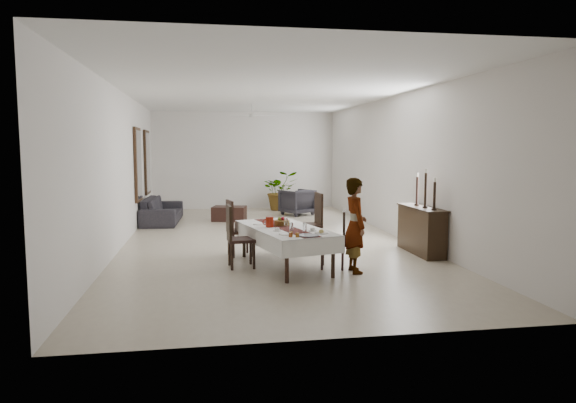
{
  "coord_description": "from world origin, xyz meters",
  "views": [
    {
      "loc": [
        -1.31,
        -11.12,
        2.02
      ],
      "look_at": [
        0.18,
        -1.99,
        1.05
      ],
      "focal_mm": 32.0,
      "sensor_mm": 36.0,
      "label": 1
    }
  ],
  "objects": [
    {
      "name": "chair_left_near_back",
      "position": [
        -0.92,
        -2.57,
        0.78
      ],
      "size": [
        0.07,
        0.45,
        0.57
      ],
      "primitive_type": "cube",
      "rotation": [
        0.0,
        0.0,
        -1.5
      ],
      "color": "black",
      "rests_on": "chair_left_near_seat"
    },
    {
      "name": "chair_left_near_leg_br",
      "position": [
        -0.52,
        -2.73,
        0.22
      ],
      "size": [
        0.05,
        0.05,
        0.45
      ],
      "primitive_type": "cylinder",
      "rotation": [
        0.0,
        0.0,
        0.07
      ],
      "color": "black",
      "rests_on": "floor"
    },
    {
      "name": "fan_rod",
      "position": [
        0.0,
        3.0,
        3.1
      ],
      "size": [
        0.04,
        0.04,
        0.2
      ],
      "primitive_type": "cylinder",
      "color": "silver",
      "rests_on": "ceiling"
    },
    {
      "name": "candlestick_mid_base",
      "position": [
        2.78,
        -2.07,
        0.91
      ],
      "size": [
        0.1,
        0.1,
        0.03
      ],
      "primitive_type": "cylinder",
      "color": "black",
      "rests_on": "sideboard_top"
    },
    {
      "name": "chair_left_far_back",
      "position": [
        -0.86,
        -1.63,
        0.77
      ],
      "size": [
        0.12,
        0.44,
        0.57
      ],
      "primitive_type": "cube",
      "rotation": [
        0.0,
        0.0,
        -1.38
      ],
      "color": "black",
      "rests_on": "chair_left_far_seat"
    },
    {
      "name": "candlestick_mid_candle",
      "position": [
        2.78,
        -2.07,
        1.59
      ],
      "size": [
        0.03,
        0.03,
        0.08
      ],
      "primitive_type": "cylinder",
      "color": "silver",
      "rests_on": "candlestick_mid_shaft"
    },
    {
      "name": "wall_front",
      "position": [
        0.0,
        -6.0,
        1.6
      ],
      "size": [
        6.0,
        0.02,
        3.2
      ],
      "primitive_type": "cube",
      "color": "silver",
      "rests_on": "floor"
    },
    {
      "name": "candlestick_near_base",
      "position": [
        2.78,
        -2.46,
        0.91
      ],
      "size": [
        0.1,
        0.1,
        0.03
      ],
      "primitive_type": "cylinder",
      "color": "black",
      "rests_on": "sideboard_top"
    },
    {
      "name": "coffee_table",
      "position": [
        -0.65,
        3.09,
        0.2
      ],
      "size": [
        1.02,
        0.8,
        0.4
      ],
      "primitive_type": "cube",
      "rotation": [
        0.0,
        0.0,
        -0.24
      ],
      "color": "black",
      "rests_on": "floor"
    },
    {
      "name": "jam_jar_a",
      "position": [
        0.06,
        -3.59,
        0.71
      ],
      "size": [
        0.06,
        0.06,
        0.07
      ],
      "primitive_type": "cylinder",
      "color": "#8C4E14",
      "rests_on": "tablecloth_top"
    },
    {
      "name": "chair_right_far_leg_fr",
      "position": [
        0.86,
        -1.15,
        0.24
      ],
      "size": [
        0.05,
        0.05,
        0.48
      ],
      "primitive_type": "cylinder",
      "rotation": [
        0.0,
        0.0,
        0.05
      ],
      "color": "black",
      "rests_on": "floor"
    },
    {
      "name": "potted_plant",
      "position": [
        1.11,
        5.34,
        0.63
      ],
      "size": [
        1.21,
        1.07,
        1.27
      ],
      "primitive_type": "imported",
      "rotation": [
        0.0,
        0.0,
        0.07
      ],
      "color": "#2B4F1F",
      "rests_on": "floor"
    },
    {
      "name": "saucer_right",
      "position": [
        0.4,
        -3.07,
        0.68
      ],
      "size": [
        0.13,
        0.13,
        0.01
      ],
      "primitive_type": "cylinder",
      "color": "silver",
      "rests_on": "tablecloth_top"
    },
    {
      "name": "serving_tray",
      "position": [
        0.24,
        -3.52,
        0.68
      ],
      "size": [
        0.32,
        0.32,
        0.02
      ],
      "primitive_type": "cylinder",
      "color": "#45454A",
      "rests_on": "tablecloth_top"
    },
    {
      "name": "chair_right_near_leg_bl",
      "position": [
        0.59,
        -2.97,
        0.2
      ],
      "size": [
        0.05,
        0.05,
        0.41
      ],
      "primitive_type": "cylinder",
      "rotation": [
        0.0,
        0.0,
        -0.28
      ],
      "color": "black",
      "rests_on": "floor"
    },
    {
      "name": "sofa",
      "position": [
        -2.46,
        3.05,
        0.34
      ],
      "size": [
        1.01,
        2.35,
        0.67
      ],
      "primitive_type": "imported",
      "rotation": [
        0.0,
        0.0,
        1.52
      ],
      "color": "#28252A",
      "rests_on": "floor"
    },
    {
      "name": "chair_right_near_leg_fr",
      "position": [
        1.01,
        -2.73,
        0.2
      ],
      "size": [
        0.05,
        0.05,
        0.41
      ],
      "primitive_type": "cylinder",
      "rotation": [
        0.0,
        0.0,
        -0.28
      ],
      "color": "black",
      "rests_on": "floor"
    },
    {
      "name": "chair_left_far_leg_fl",
      "position": [
        -0.88,
        -1.45,
        0.22
      ],
      "size": [
        0.05,
        0.05,
        0.44
      ],
      "primitive_type": "cylinder",
      "rotation": [
        0.0,
        0.0,
        0.19
      ],
      "color": "black",
      "rests_on": "floor"
    },
    {
      "name": "fruit_red",
      "position": [
        0.03,
        -2.36,
        0.79
      ],
      "size": [
        0.08,
        0.08,
        0.08
      ],
      "primitive_type": "sphere",
      "color": "#A71021",
      "rests_on": "fruit_basket"
    },
    {
      "name": "table_runner",
      "position": [
        0.01,
        -2.61,
        0.68
      ],
      "size": [
        0.84,
        2.23,
        0.0
      ],
      "primitive_type": "cube",
      "rotation": [
        0.0,
        0.0,
        0.24
      ],
      "color": "#521C17",
      "rests_on": "tablecloth_top"
    },
    {
      "name": "chair_right_near_leg_fl",
      "position": [
        0.91,
        -3.06,
        0.2
      ],
      "size": [
        0.05,
        0.05,
        0.41
      ],
      "primitive_type": "cylinder",
      "rotation": [
        0.0,
        0.0,
        -0.28
      ],
      "color": "black",
      "rests_on": "floor"
    },
    {
      "name": "plate_near_left",
      "position": [
        -0.08,
        -3.32,
        0.68
      ],
      "size": [
        0.21,
        0.21,
        0.01
      ],
      "primitive_type": "cylinder",
      "color": "white",
      "rests_on": "tablecloth_top"
    },
    {
      "name": "fruit_basket",
      "position": [
        0.0,
        -2.39,
        0.72
      ],
      "size": [
        0.27,
        0.27,
        0.09
      ],
      "primitive_type": "cylinder",
      "color": "brown",
      "rests_on": "tablecloth_top"
    },
    {
      "name": "sideboard_top",
      "position": [
        2.78,
        -1.93,
        0.88
      ],
      "size": [
        0.42,
        1.5,
        0.03
      ],
      "primitive_type": "cube",
      "color": "black",
      "rests_on": "sideboard_body"
    },
    {
      "name": "chair_left_far_seat",
      "position": [
        -0.67,
        -1.6,
        0.47
      ],
      "size": [
        0.52,
        0.52,
        0.05
      ],
      "primitive_type": "cube",
      "rotation": [
        0.0,
        0.0,
        -1.38
      ],
      "color": "black",
      "rests_on": "chair_left_far_leg_fl"
    },
    {
      "name": "floor",
      "position": [
        0.0,
        0.0,
        0.0
      ],
      "size": [
        6.0,
        12.0,
        0.0
      ],
      "primitive_type": "cube",
      "color": "#BAAE93",
      "rests_on": "ground"
    },
    {
      "name": "candlestick_far_shaft",
      "position": [
        2.78,
        -1.68,
        1.19
      ],
      "size": [
        0.05,
        0.05,
        0.53
      ],
      "primitive_type": "cylinder",
      "color": "black",
      "rests_on": "candlestick_far_base"
    },
    {
      "name": "wine_glass_far",
      "position": [
        0.05,
        -2.56,
        0.75
      ],
      "size": [
        0.06,
        0.06,
        0.15
      ],
      "primitive_type": "cylinder",
      "color": "white",
      "rests_on": "tablecloth_top"
    },
    {
      "name": "tablecloth_drape_right",
      "position": [
        0.52,
        -2.49,
        0.54
      ],
      "size": [
        0.56,
        2.22,
        0.27
      ],
      "primitive_type": "cube",
      "rotation": [
        0.0,
        0.0,
        0.24
      ],
      "color": "silver",
      "rests_on": "dining_table_top"
    },
    {
      "name": "fruit_green",
      "position": [
        -0.04,
        -2.37,
        0.79
      ],
      "size": [
        0.07,
        0.07,
        0.07
      ],
      "primitive_type": "sphere",
      "color": "olive",
      "rests_on": "fruit_basket"
    },
    {
      "name": "chair_right_far_leg_br",
      "position": [
        0.46,
        -1.17,
        0.24
      ],
      "size": [
        0.05,
        0.05,
        0.48
      ],
      "primitive_type": "cylinder",
      "rotation": [
        0.0,
        0.0,
        0.05
      ],
      "color": "black",
      "rests_on": "floor"
    },
    {
      "name": "woman",
      "position": [
        1.08,
        -3.2,
        0.77
      ],
      "size": [
        0.38,
        0.57,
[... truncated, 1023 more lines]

